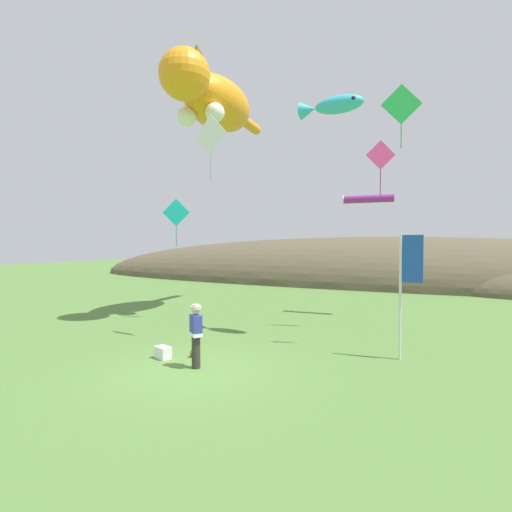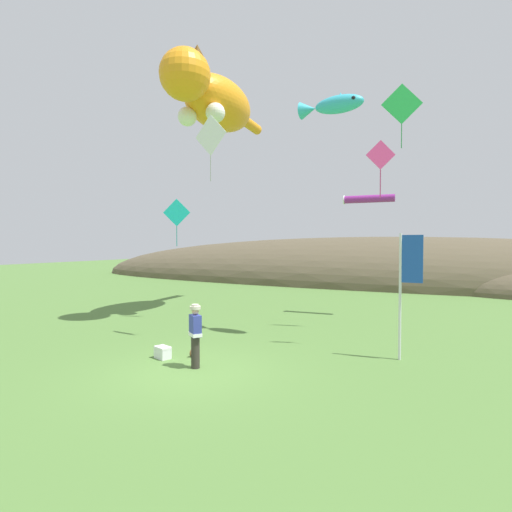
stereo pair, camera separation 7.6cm
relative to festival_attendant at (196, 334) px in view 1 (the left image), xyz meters
name	(u,v)px [view 1 (the left image)]	position (x,y,z in m)	size (l,w,h in m)	color
ground_plane	(191,371)	(0.02, -0.29, -0.95)	(120.00, 120.00, 0.00)	#517A38
distant_hill_ridge	(385,283)	(1.13, 27.06, -0.95)	(62.27, 15.34, 8.15)	brown
festival_attendant	(196,334)	(0.00, 0.00, 0.00)	(0.49, 0.46, 1.77)	#332D28
kite_spool	(194,353)	(-0.65, 0.86, -0.83)	(0.15, 0.25, 0.25)	olive
picnic_cooler	(163,353)	(-1.42, 0.33, -0.77)	(0.57, 0.46, 0.36)	white
festival_banner_pole	(406,277)	(5.13, 3.37, 1.50)	(0.66, 0.08, 3.75)	silver
kite_giant_cat	(212,100)	(-4.05, 7.22, 9.34)	(3.06, 9.36, 2.84)	orange
kite_fish_windsock	(332,106)	(2.41, 5.00, 7.42)	(2.36, 0.76, 0.72)	#33B2CC
kite_tube_streamer	(367,199)	(2.70, 10.19, 4.61)	(2.37, 0.58, 0.44)	#8C268C
kite_diamond_pink	(381,156)	(4.24, 4.14, 5.29)	(0.86, 0.39, 1.83)	#E53F8C
kite_diamond_white	(211,135)	(-1.29, 2.78, 6.27)	(1.41, 0.24, 2.32)	white
kite_diamond_teal	(176,213)	(-4.87, 5.49, 3.88)	(1.16, 0.50, 2.15)	#19BFBF
kite_diamond_green	(401,105)	(4.53, 7.01, 7.75)	(1.45, 0.48, 2.42)	green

